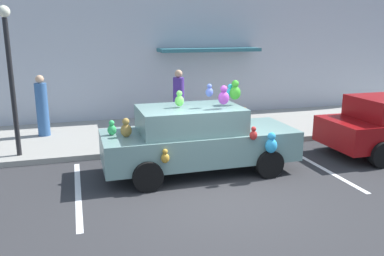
{
  "coord_description": "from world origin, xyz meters",
  "views": [
    {
      "loc": [
        -2.63,
        -6.94,
        3.24
      ],
      "look_at": [
        0.05,
        2.08,
        0.9
      ],
      "focal_mm": 37.08,
      "sensor_mm": 36.0,
      "label": 1
    }
  ],
  "objects_px": {
    "street_lamp_post": "(10,66)",
    "pedestrian_walking_past": "(42,108)",
    "teddy_bear_on_sidewalk": "(241,121)",
    "pedestrian_near_shopfront": "(179,102)",
    "plush_covered_car": "(197,138)"
  },
  "relations": [
    {
      "from": "pedestrian_near_shopfront",
      "to": "plush_covered_car",
      "type": "bearing_deg",
      "value": -97.48
    },
    {
      "from": "plush_covered_car",
      "to": "pedestrian_near_shopfront",
      "type": "relative_size",
      "value": 2.34
    },
    {
      "from": "teddy_bear_on_sidewalk",
      "to": "pedestrian_walking_past",
      "type": "relative_size",
      "value": 0.44
    },
    {
      "from": "plush_covered_car",
      "to": "teddy_bear_on_sidewalk",
      "type": "height_order",
      "value": "plush_covered_car"
    },
    {
      "from": "pedestrian_walking_past",
      "to": "teddy_bear_on_sidewalk",
      "type": "bearing_deg",
      "value": -13.82
    },
    {
      "from": "street_lamp_post",
      "to": "pedestrian_walking_past",
      "type": "height_order",
      "value": "street_lamp_post"
    },
    {
      "from": "plush_covered_car",
      "to": "street_lamp_post",
      "type": "bearing_deg",
      "value": 153.66
    },
    {
      "from": "pedestrian_near_shopfront",
      "to": "pedestrian_walking_past",
      "type": "height_order",
      "value": "pedestrian_near_shopfront"
    },
    {
      "from": "teddy_bear_on_sidewalk",
      "to": "street_lamp_post",
      "type": "relative_size",
      "value": 0.22
    },
    {
      "from": "teddy_bear_on_sidewalk",
      "to": "pedestrian_walking_past",
      "type": "xyz_separation_m",
      "value": [
        -5.77,
        1.42,
        0.48
      ]
    },
    {
      "from": "teddy_bear_on_sidewalk",
      "to": "pedestrian_near_shopfront",
      "type": "xyz_separation_m",
      "value": [
        -1.74,
        0.86,
        0.52
      ]
    },
    {
      "from": "pedestrian_near_shopfront",
      "to": "pedestrian_walking_past",
      "type": "bearing_deg",
      "value": 172.1
    },
    {
      "from": "street_lamp_post",
      "to": "pedestrian_walking_past",
      "type": "relative_size",
      "value": 2.01
    },
    {
      "from": "plush_covered_car",
      "to": "teddy_bear_on_sidewalk",
      "type": "distance_m",
      "value": 3.3
    },
    {
      "from": "street_lamp_post",
      "to": "pedestrian_walking_past",
      "type": "distance_m",
      "value": 2.38
    }
  ]
}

